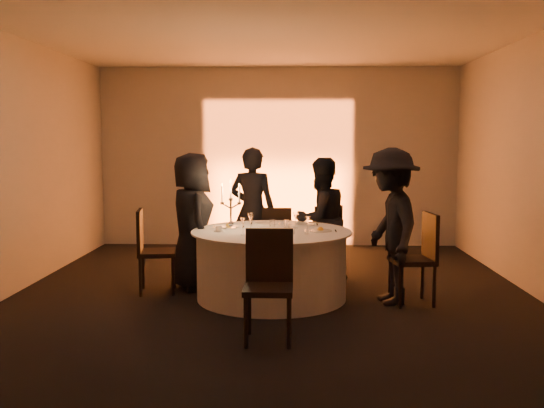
{
  "coord_description": "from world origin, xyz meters",
  "views": [
    {
      "loc": [
        0.22,
        -6.72,
        1.78
      ],
      "look_at": [
        0.0,
        0.2,
        1.05
      ],
      "focal_mm": 40.0,
      "sensor_mm": 36.0,
      "label": 1
    }
  ],
  "objects_px": {
    "chair_right": "(420,253)",
    "chair_front": "(269,278)",
    "banquet_table": "(271,264)",
    "chair_back_left": "(277,236)",
    "guest_back_left": "(253,211)",
    "chair_left": "(150,246)",
    "candelabra": "(231,212)",
    "guest_back_right": "(321,220)",
    "guest_left": "(192,221)",
    "coffee_cup": "(219,229)",
    "chair_back_right": "(325,235)",
    "guest_right": "(391,226)"
  },
  "relations": [
    {
      "from": "chair_front",
      "to": "guest_back_left",
      "type": "relative_size",
      "value": 0.58
    },
    {
      "from": "chair_left",
      "to": "guest_back_left",
      "type": "distance_m",
      "value": 1.6
    },
    {
      "from": "chair_back_left",
      "to": "guest_back_right",
      "type": "bearing_deg",
      "value": 143.53
    },
    {
      "from": "chair_front",
      "to": "chair_back_right",
      "type": "bearing_deg",
      "value": 77.48
    },
    {
      "from": "chair_back_left",
      "to": "guest_right",
      "type": "distance_m",
      "value": 1.96
    },
    {
      "from": "guest_right",
      "to": "chair_back_left",
      "type": "bearing_deg",
      "value": -145.8
    },
    {
      "from": "candelabra",
      "to": "banquet_table",
      "type": "bearing_deg",
      "value": -12.99
    },
    {
      "from": "chair_front",
      "to": "guest_left",
      "type": "bearing_deg",
      "value": 119.2
    },
    {
      "from": "banquet_table",
      "to": "coffee_cup",
      "type": "height_order",
      "value": "coffee_cup"
    },
    {
      "from": "candelabra",
      "to": "coffee_cup",
      "type": "bearing_deg",
      "value": -120.23
    },
    {
      "from": "coffee_cup",
      "to": "candelabra",
      "type": "distance_m",
      "value": 0.29
    },
    {
      "from": "chair_right",
      "to": "guest_left",
      "type": "height_order",
      "value": "guest_left"
    },
    {
      "from": "guest_back_right",
      "to": "guest_left",
      "type": "bearing_deg",
      "value": -16.92
    },
    {
      "from": "banquet_table",
      "to": "chair_back_left",
      "type": "distance_m",
      "value": 1.29
    },
    {
      "from": "banquet_table",
      "to": "guest_left",
      "type": "relative_size",
      "value": 1.1
    },
    {
      "from": "chair_left",
      "to": "chair_right",
      "type": "xyz_separation_m",
      "value": [
        3.05,
        -0.38,
        0.01
      ]
    },
    {
      "from": "banquet_table",
      "to": "chair_front",
      "type": "xyz_separation_m",
      "value": [
        0.02,
        -1.42,
        0.17
      ]
    },
    {
      "from": "chair_back_right",
      "to": "guest_left",
      "type": "relative_size",
      "value": 0.56
    },
    {
      "from": "chair_right",
      "to": "chair_front",
      "type": "height_order",
      "value": "chair_right"
    },
    {
      "from": "chair_right",
      "to": "coffee_cup",
      "type": "distance_m",
      "value": 2.22
    },
    {
      "from": "candelabra",
      "to": "chair_front",
      "type": "bearing_deg",
      "value": -72.18
    },
    {
      "from": "guest_back_left",
      "to": "guest_right",
      "type": "distance_m",
      "value": 2.16
    },
    {
      "from": "chair_back_left",
      "to": "guest_left",
      "type": "distance_m",
      "value": 1.36
    },
    {
      "from": "guest_back_left",
      "to": "coffee_cup",
      "type": "bearing_deg",
      "value": 91.16
    },
    {
      "from": "guest_left",
      "to": "candelabra",
      "type": "xyz_separation_m",
      "value": [
        0.49,
        -0.29,
        0.15
      ]
    },
    {
      "from": "guest_right",
      "to": "chair_left",
      "type": "bearing_deg",
      "value": -104.81
    },
    {
      "from": "chair_left",
      "to": "chair_back_left",
      "type": "height_order",
      "value": "chair_left"
    },
    {
      "from": "guest_back_right",
      "to": "guest_right",
      "type": "distance_m",
      "value": 1.26
    },
    {
      "from": "chair_back_left",
      "to": "chair_right",
      "type": "bearing_deg",
      "value": 136.25
    },
    {
      "from": "chair_left",
      "to": "candelabra",
      "type": "xyz_separation_m",
      "value": [
        0.96,
        -0.09,
        0.42
      ]
    },
    {
      "from": "chair_back_right",
      "to": "guest_right",
      "type": "xyz_separation_m",
      "value": [
        0.63,
        -1.49,
        0.33
      ]
    },
    {
      "from": "chair_back_right",
      "to": "chair_front",
      "type": "distance_m",
      "value": 2.82
    },
    {
      "from": "chair_back_right",
      "to": "guest_back_left",
      "type": "height_order",
      "value": "guest_back_left"
    },
    {
      "from": "chair_left",
      "to": "guest_back_left",
      "type": "xyz_separation_m",
      "value": [
        1.13,
        1.09,
        0.29
      ]
    },
    {
      "from": "guest_left",
      "to": "coffee_cup",
      "type": "distance_m",
      "value": 0.62
    },
    {
      "from": "guest_right",
      "to": "candelabra",
      "type": "bearing_deg",
      "value": -106.01
    },
    {
      "from": "chair_front",
      "to": "guest_right",
      "type": "distance_m",
      "value": 1.81
    },
    {
      "from": "guest_left",
      "to": "guest_back_left",
      "type": "distance_m",
      "value": 1.11
    },
    {
      "from": "chair_left",
      "to": "guest_left",
      "type": "relative_size",
      "value": 0.6
    },
    {
      "from": "guest_back_right",
      "to": "chair_left",
      "type": "bearing_deg",
      "value": -15.42
    },
    {
      "from": "guest_back_right",
      "to": "coffee_cup",
      "type": "xyz_separation_m",
      "value": [
        -1.18,
        -0.97,
        0.02
      ]
    },
    {
      "from": "guest_right",
      "to": "coffee_cup",
      "type": "bearing_deg",
      "value": -99.51
    },
    {
      "from": "chair_back_left",
      "to": "candelabra",
      "type": "height_order",
      "value": "candelabra"
    },
    {
      "from": "guest_back_right",
      "to": "coffee_cup",
      "type": "bearing_deg",
      "value": 5.44
    },
    {
      "from": "banquet_table",
      "to": "candelabra",
      "type": "relative_size",
      "value": 3.14
    },
    {
      "from": "guest_back_right",
      "to": "guest_right",
      "type": "bearing_deg",
      "value": 90.18
    },
    {
      "from": "banquet_table",
      "to": "guest_back_left",
      "type": "relative_size",
      "value": 1.06
    },
    {
      "from": "guest_back_left",
      "to": "candelabra",
      "type": "distance_m",
      "value": 1.2
    },
    {
      "from": "chair_left",
      "to": "chair_right",
      "type": "distance_m",
      "value": 3.07
    },
    {
      "from": "guest_right",
      "to": "chair_back_right",
      "type": "bearing_deg",
      "value": -164.26
    }
  ]
}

